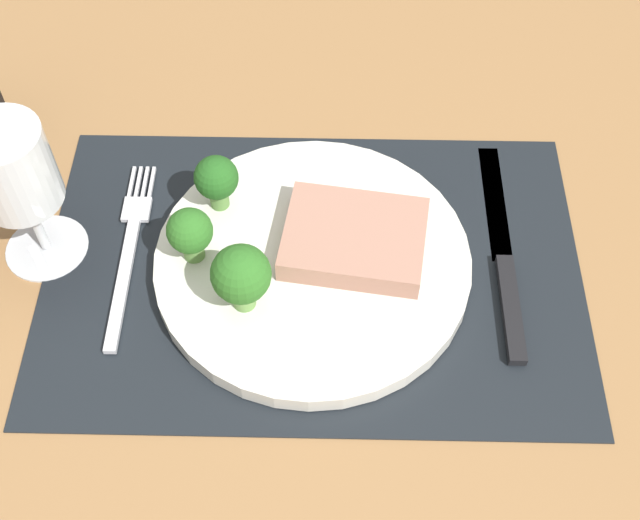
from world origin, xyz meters
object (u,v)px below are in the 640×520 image
knife (504,264)px  steak (354,239)px  plate (313,263)px  fork (129,250)px  wine_glass (14,175)px

knife → steak: bearing=174.9°
steak → knife: 12.88cm
plate → fork: plate is taller
steak → fork: 19.16cm
plate → steak: (3.39, 1.15, 1.87)cm
plate → wine_glass: bearing=175.5°
steak → knife: bearing=-2.8°
knife → wine_glass: (-38.80, 1.26, 8.87)cm
fork → knife: knife is taller
plate → fork: (-15.61, 1.42, -0.55)cm
plate → fork: bearing=174.8°
steak → plate: bearing=-161.3°
plate → knife: 16.05cm
knife → wine_glass: size_ratio=1.65×
knife → wine_glass: bearing=175.9°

